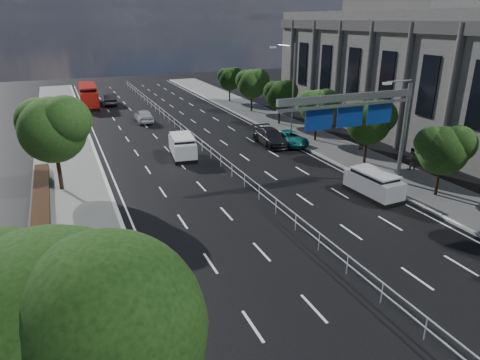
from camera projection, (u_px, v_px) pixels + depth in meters
ground at (368, 293)px, 18.82m from camera, size 160.00×160.00×0.00m
kerb_near at (168, 349)px, 15.50m from camera, size 0.25×140.00×0.15m
median_fence at (204, 147)px, 37.98m from camera, size 0.05×85.00×1.02m
hedge_near at (39, 294)px, 18.12m from camera, size 1.00×36.00×0.44m
toilet_sign at (103, 296)px, 13.76m from camera, size 1.62×0.18×4.34m
overhead_gantry at (361, 111)px, 27.94m from camera, size 10.24×0.38×7.45m
streetlight_far at (291, 82)px, 43.17m from camera, size 2.78×2.40×9.00m
civic_hall at (422, 70)px, 44.19m from camera, size 14.40×36.00×14.35m
near_tree_big at (55, 339)px, 8.61m from camera, size 5.72×5.33×7.71m
near_tree_back at (53, 126)px, 28.26m from camera, size 4.84×4.51×6.69m
far_tree_c at (444, 148)px, 27.72m from camera, size 3.52×3.28×4.94m
far_tree_d at (369, 120)px, 34.07m from camera, size 3.85×3.59×5.34m
far_tree_e at (318, 105)px, 40.57m from camera, size 3.63×3.38×5.13m
far_tree_f at (280, 94)px, 47.04m from camera, size 3.52×3.28×5.02m
far_tree_g at (252, 82)px, 53.40m from camera, size 3.96×3.69×5.45m
far_tree_h at (230, 78)px, 59.96m from camera, size 3.41×3.18×4.91m
white_minivan at (182, 146)px, 36.83m from camera, size 2.44×4.59×1.90m
red_bus at (88, 95)px, 58.28m from camera, size 2.66×9.59×2.84m
near_car_silver at (144, 116)px, 49.24m from camera, size 1.82×4.37×1.48m
near_car_dark at (110, 99)px, 59.06m from camera, size 2.02×4.79×1.54m
silver_minivan at (374, 184)px, 28.74m from camera, size 2.01×4.30×1.75m
parked_car_teal at (289, 138)px, 40.55m from camera, size 2.52×4.74×1.27m
parked_car_dark at (271, 137)px, 40.53m from camera, size 2.37×5.26×1.50m
pedestrian_a at (362, 139)px, 38.55m from camera, size 0.74×0.57×1.82m
pedestrian_b at (411, 159)px, 33.42m from camera, size 0.95×0.81×1.73m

